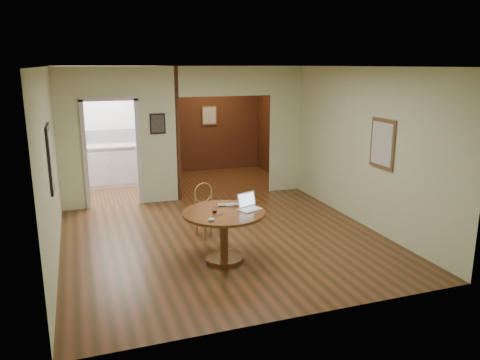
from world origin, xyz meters
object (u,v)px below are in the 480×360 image
object	(u,v)px
dining_table	(224,224)
chair	(206,207)
open_laptop	(248,205)
closed_laptop	(229,206)

from	to	relation	value
dining_table	chair	size ratio (longest dim) A/B	1.33
dining_table	chair	distance (m)	1.05
dining_table	open_laptop	distance (m)	0.45
chair	open_laptop	distance (m)	1.13
dining_table	closed_laptop	distance (m)	0.33
dining_table	closed_laptop	xyz separation A→B (m)	(0.15, 0.21, 0.20)
closed_laptop	open_laptop	bearing A→B (deg)	-27.36
chair	open_laptop	xyz separation A→B (m)	(0.34, -1.03, 0.30)
open_laptop	closed_laptop	xyz separation A→B (m)	(-0.22, 0.19, -0.05)
closed_laptop	dining_table	bearing A→B (deg)	-112.65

